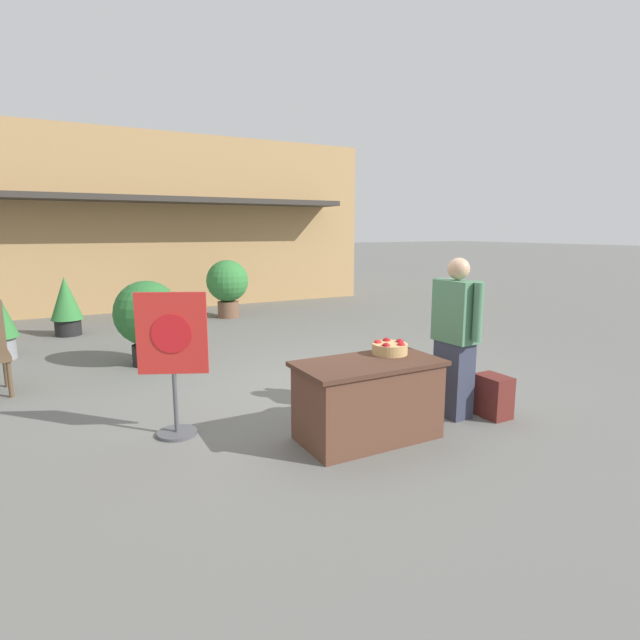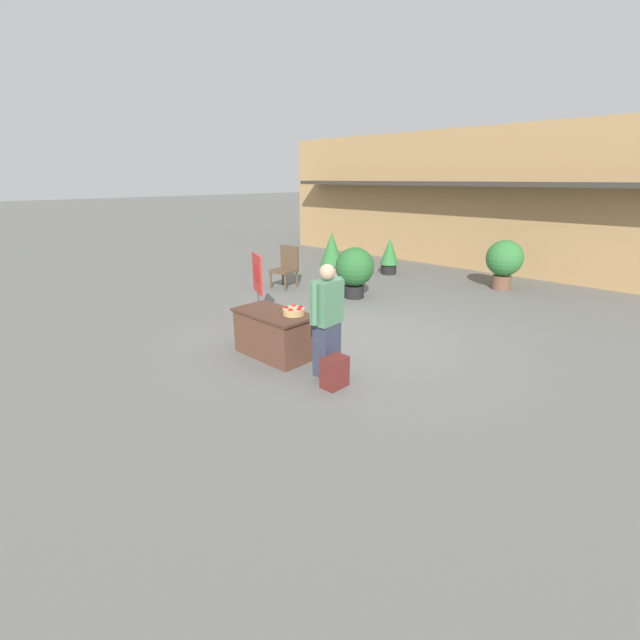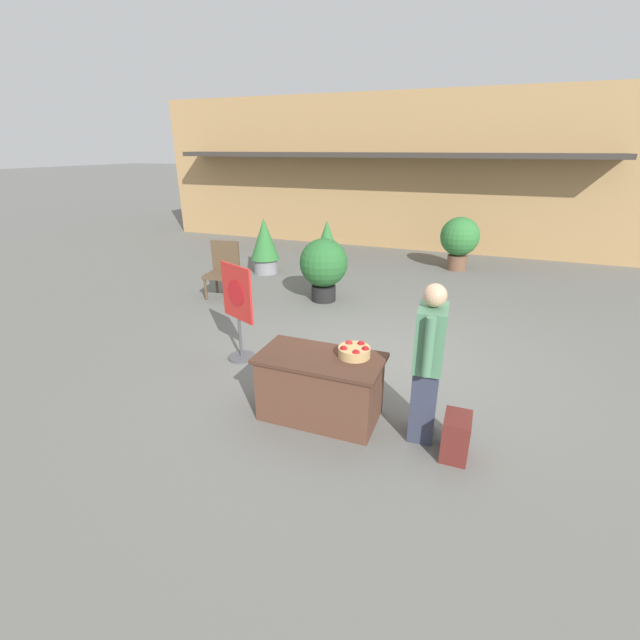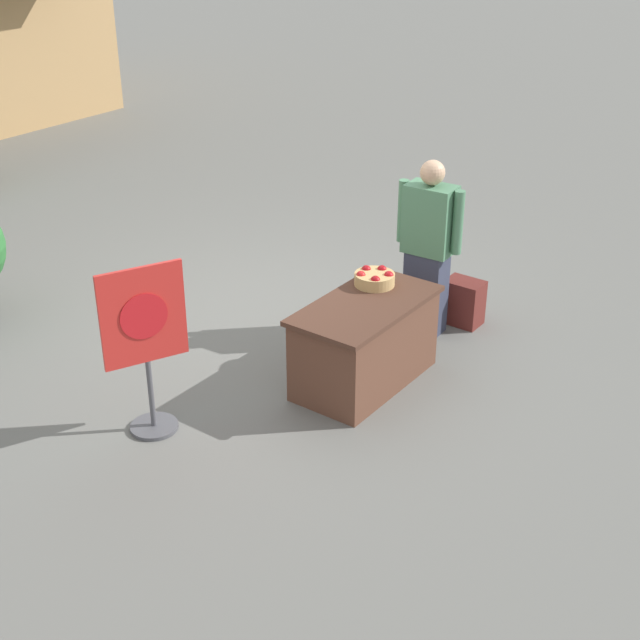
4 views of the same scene
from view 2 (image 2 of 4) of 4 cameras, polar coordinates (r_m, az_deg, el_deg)
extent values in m
plane|color=slate|center=(7.46, 3.29, -2.50)|extent=(120.00, 120.00, 0.00)
cube|color=tan|center=(15.96, 20.88, 14.96)|extent=(13.39, 4.32, 4.04)
cube|color=#38332D|center=(13.60, 16.49, 17.04)|extent=(11.38, 0.90, 0.12)
cube|color=brown|center=(6.69, -6.14, -2.01)|extent=(1.21, 0.64, 0.67)
cube|color=#492C20|center=(6.58, -6.25, 0.90)|extent=(1.29, 0.68, 0.04)
cylinder|color=tan|center=(6.41, -3.53, 1.16)|extent=(0.33, 0.33, 0.10)
sphere|color=#A30F14|center=(6.32, -2.80, 1.30)|extent=(0.08, 0.08, 0.08)
sphere|color=#A30F14|center=(6.44, -2.60, 1.63)|extent=(0.08, 0.08, 0.08)
sphere|color=red|center=(6.51, -3.51, 1.79)|extent=(0.08, 0.08, 0.08)
sphere|color=#A30F14|center=(6.42, -4.54, 1.54)|extent=(0.08, 0.08, 0.08)
sphere|color=red|center=(6.30, -3.93, 1.21)|extent=(0.08, 0.08, 0.08)
cube|color=#33384C|center=(6.00, 0.91, -3.89)|extent=(0.26, 0.35, 0.77)
cube|color=#4C7F5B|center=(5.77, 0.95, 2.41)|extent=(0.28, 0.43, 0.60)
sphere|color=tan|center=(5.67, 0.97, 6.41)|extent=(0.21, 0.21, 0.21)
cylinder|color=#4C7F5B|center=(5.58, -0.75, 2.08)|extent=(0.09, 0.09, 0.55)
cylinder|color=#4C7F5B|center=(5.96, 2.53, 3.15)|extent=(0.09, 0.09, 0.55)
cube|color=maroon|center=(5.72, 1.95, -6.96)|extent=(0.24, 0.34, 0.42)
cylinder|color=#4C4C51|center=(8.42, -8.08, -0.07)|extent=(0.36, 0.36, 0.03)
cylinder|color=#4C4C51|center=(8.34, -8.17, 1.82)|extent=(0.04, 0.04, 0.55)
cube|color=red|center=(8.18, -8.37, 6.13)|extent=(0.58, 0.29, 0.73)
cylinder|color=red|center=(8.17, -8.51, 6.11)|extent=(0.32, 0.15, 0.35)
cylinder|color=brown|center=(10.60, -4.66, 4.95)|extent=(0.05, 0.05, 0.41)
cylinder|color=brown|center=(10.90, -6.58, 5.27)|extent=(0.05, 0.05, 0.41)
cylinder|color=brown|center=(10.96, -3.09, 5.43)|extent=(0.05, 0.05, 0.41)
cylinder|color=brown|center=(11.25, -4.99, 5.72)|extent=(0.05, 0.05, 0.41)
cube|color=brown|center=(10.87, -4.87, 6.55)|extent=(0.63, 0.63, 0.06)
cube|color=brown|center=(11.00, -4.09, 8.38)|extent=(0.55, 0.14, 0.57)
cylinder|color=gray|center=(12.21, 1.54, 6.60)|extent=(0.53, 0.53, 0.33)
cone|color=#337A38|center=(12.10, 1.57, 9.49)|extent=(0.65, 0.65, 0.92)
cylinder|color=brown|center=(11.69, 23.02, 4.64)|extent=(0.45, 0.45, 0.34)
sphere|color=#337A38|center=(11.57, 23.40, 7.59)|extent=(0.88, 0.88, 0.88)
cylinder|color=black|center=(12.70, 9.15, 6.74)|extent=(0.44, 0.44, 0.29)
cone|color=#337A38|center=(12.60, 9.27, 9.06)|extent=(0.54, 0.54, 0.76)
cylinder|color=black|center=(10.03, 4.57, 3.80)|extent=(0.46, 0.46, 0.28)
sphere|color=#28662D|center=(9.90, 4.66, 7.08)|extent=(0.89, 0.89, 0.89)
camera|label=1|loc=(7.27, -42.51, 7.20)|focal=28.00mm
camera|label=3|loc=(3.46, -41.67, 14.54)|focal=24.00mm
camera|label=4|loc=(10.15, -45.77, 19.48)|focal=50.00mm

